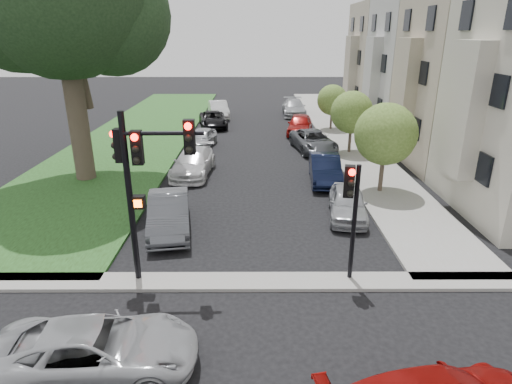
{
  "coord_description": "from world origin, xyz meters",
  "views": [
    {
      "loc": [
        -0.05,
        -9.76,
        7.52
      ],
      "look_at": [
        0.0,
        5.0,
        2.0
      ],
      "focal_mm": 30.0,
      "sensor_mm": 36.0,
      "label": 1
    }
  ],
  "objects_px": {
    "car_parked_2": "(313,141)",
    "car_parked_9": "(218,109)",
    "small_tree_a": "(386,134)",
    "car_parked_8": "(213,120)",
    "car_parked_1": "(325,169)",
    "car_parked_4": "(294,108)",
    "small_tree_c": "(332,100)",
    "traffic_signal_secondary": "(352,202)",
    "car_cross_near": "(95,350)",
    "car_parked_3": "(300,124)",
    "traffic_signal_main": "(142,169)",
    "car_parked_6": "(193,163)",
    "car_parked_5": "(169,213)",
    "small_tree_b": "(352,112)",
    "car_parked_0": "(348,203)",
    "car_parked_7": "(202,138)"
  },
  "relations": [
    {
      "from": "car_parked_2",
      "to": "car_parked_9",
      "type": "xyz_separation_m",
      "value": [
        -7.34,
        12.15,
        0.07
      ]
    },
    {
      "from": "small_tree_a",
      "to": "car_parked_8",
      "type": "xyz_separation_m",
      "value": [
        -9.75,
        15.81,
        -2.31
      ]
    },
    {
      "from": "car_parked_1",
      "to": "car_parked_4",
      "type": "relative_size",
      "value": 0.84
    },
    {
      "from": "small_tree_c",
      "to": "traffic_signal_secondary",
      "type": "bearing_deg",
      "value": -98.31
    },
    {
      "from": "car_cross_near",
      "to": "car_parked_3",
      "type": "height_order",
      "value": "car_parked_3"
    },
    {
      "from": "traffic_signal_main",
      "to": "car_parked_8",
      "type": "xyz_separation_m",
      "value": [
        -0.18,
        23.83,
        -3.11
      ]
    },
    {
      "from": "car_parked_6",
      "to": "car_parked_9",
      "type": "bearing_deg",
      "value": 93.71
    },
    {
      "from": "traffic_signal_main",
      "to": "car_parked_5",
      "type": "height_order",
      "value": "traffic_signal_main"
    },
    {
      "from": "small_tree_a",
      "to": "car_parked_5",
      "type": "height_order",
      "value": "small_tree_a"
    },
    {
      "from": "small_tree_a",
      "to": "traffic_signal_secondary",
      "type": "xyz_separation_m",
      "value": [
        -3.32,
        -8.06,
        -0.26
      ]
    },
    {
      "from": "traffic_signal_main",
      "to": "car_parked_9",
      "type": "bearing_deg",
      "value": 90.14
    },
    {
      "from": "small_tree_b",
      "to": "traffic_signal_main",
      "type": "height_order",
      "value": "traffic_signal_main"
    },
    {
      "from": "small_tree_c",
      "to": "car_parked_2",
      "type": "xyz_separation_m",
      "value": [
        -2.3,
        -6.66,
        -1.74
      ]
    },
    {
      "from": "car_parked_0",
      "to": "car_parked_4",
      "type": "distance_m",
      "value": 24.29
    },
    {
      "from": "small_tree_b",
      "to": "traffic_signal_secondary",
      "type": "xyz_separation_m",
      "value": [
        -3.32,
        -15.48,
        0.0
      ]
    },
    {
      "from": "car_parked_7",
      "to": "car_parked_2",
      "type": "bearing_deg",
      "value": 1.19
    },
    {
      "from": "car_parked_3",
      "to": "car_parked_4",
      "type": "distance_m",
      "value": 8.07
    },
    {
      "from": "car_parked_0",
      "to": "car_parked_4",
      "type": "height_order",
      "value": "car_parked_4"
    },
    {
      "from": "car_parked_7",
      "to": "small_tree_a",
      "type": "bearing_deg",
      "value": -33.45
    },
    {
      "from": "car_parked_1",
      "to": "car_parked_7",
      "type": "bearing_deg",
      "value": 138.89
    },
    {
      "from": "small_tree_b",
      "to": "car_parked_4",
      "type": "xyz_separation_m",
      "value": [
        -2.47,
        13.86,
        -1.96
      ]
    },
    {
      "from": "small_tree_c",
      "to": "car_parked_9",
      "type": "distance_m",
      "value": 11.22
    },
    {
      "from": "small_tree_c",
      "to": "car_parked_6",
      "type": "bearing_deg",
      "value": -129.47
    },
    {
      "from": "small_tree_b",
      "to": "car_parked_8",
      "type": "bearing_deg",
      "value": 139.3
    },
    {
      "from": "car_parked_2",
      "to": "car_parked_6",
      "type": "height_order",
      "value": "car_parked_6"
    },
    {
      "from": "traffic_signal_secondary",
      "to": "car_parked_6",
      "type": "bearing_deg",
      "value": 120.06
    },
    {
      "from": "traffic_signal_secondary",
      "to": "car_parked_3",
      "type": "relative_size",
      "value": 0.86
    },
    {
      "from": "car_cross_near",
      "to": "car_parked_7",
      "type": "height_order",
      "value": "car_cross_near"
    },
    {
      "from": "small_tree_a",
      "to": "car_parked_3",
      "type": "distance_m",
      "value": 13.68
    },
    {
      "from": "small_tree_c",
      "to": "traffic_signal_secondary",
      "type": "distance_m",
      "value": 23.0
    },
    {
      "from": "small_tree_a",
      "to": "car_parked_3",
      "type": "xyz_separation_m",
      "value": [
        -2.7,
        13.22,
        -2.2
      ]
    },
    {
      "from": "car_parked_0",
      "to": "car_parked_6",
      "type": "distance_m",
      "value": 9.51
    },
    {
      "from": "small_tree_c",
      "to": "traffic_signal_main",
      "type": "relative_size",
      "value": 0.67
    },
    {
      "from": "car_parked_4",
      "to": "traffic_signal_main",
      "type": "bearing_deg",
      "value": -102.63
    },
    {
      "from": "car_parked_0",
      "to": "car_parked_2",
      "type": "height_order",
      "value": "car_parked_2"
    },
    {
      "from": "traffic_signal_secondary",
      "to": "car_parked_2",
      "type": "height_order",
      "value": "traffic_signal_secondary"
    },
    {
      "from": "small_tree_a",
      "to": "car_cross_near",
      "type": "bearing_deg",
      "value": -129.48
    },
    {
      "from": "car_parked_5",
      "to": "car_parked_8",
      "type": "height_order",
      "value": "car_parked_5"
    },
    {
      "from": "car_parked_3",
      "to": "car_parked_5",
      "type": "xyz_separation_m",
      "value": [
        -6.98,
        -17.52,
        -0.03
      ]
    },
    {
      "from": "car_cross_near",
      "to": "car_parked_7",
      "type": "bearing_deg",
      "value": -5.38
    },
    {
      "from": "small_tree_b",
      "to": "car_parked_9",
      "type": "relative_size",
      "value": 0.88
    },
    {
      "from": "small_tree_a",
      "to": "car_parked_5",
      "type": "xyz_separation_m",
      "value": [
        -9.68,
        -4.3,
        -2.23
      ]
    },
    {
      "from": "small_tree_a",
      "to": "small_tree_c",
      "type": "distance_m",
      "value": 14.71
    },
    {
      "from": "traffic_signal_secondary",
      "to": "car_parked_3",
      "type": "bearing_deg",
      "value": 88.33
    },
    {
      "from": "car_parked_8",
      "to": "small_tree_a",
      "type": "bearing_deg",
      "value": -67.78
    },
    {
      "from": "traffic_signal_main",
      "to": "car_parked_9",
      "type": "xyz_separation_m",
      "value": [
        -0.07,
        28.21,
        -3.01
      ]
    },
    {
      "from": "traffic_signal_secondary",
      "to": "car_parked_8",
      "type": "bearing_deg",
      "value": 105.07
    },
    {
      "from": "small_tree_b",
      "to": "car_parked_8",
      "type": "xyz_separation_m",
      "value": [
        -9.75,
        8.38,
        -2.06
      ]
    },
    {
      "from": "car_cross_near",
      "to": "car_parked_0",
      "type": "relative_size",
      "value": 1.23
    },
    {
      "from": "traffic_signal_secondary",
      "to": "car_parked_5",
      "type": "xyz_separation_m",
      "value": [
        -6.36,
        3.76,
        -1.97
      ]
    }
  ]
}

